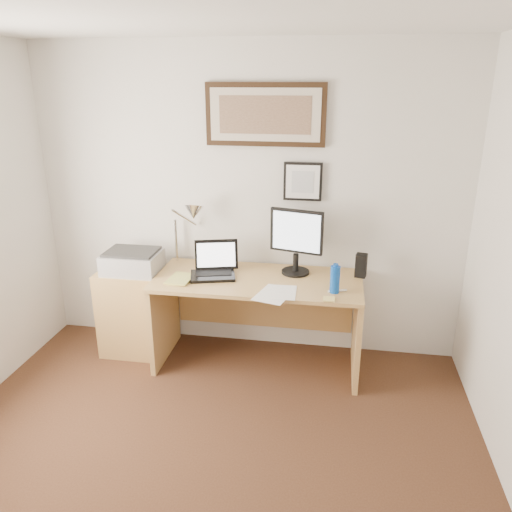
% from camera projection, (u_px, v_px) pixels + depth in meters
% --- Properties ---
extents(wall_back, '(3.50, 0.02, 2.50)m').
position_uv_depth(wall_back, '(247.00, 204.00, 4.05)').
color(wall_back, silver).
rests_on(wall_back, ground).
extents(side_cabinet, '(0.50, 0.40, 0.73)m').
position_uv_depth(side_cabinet, '(133.00, 311.00, 4.19)').
color(side_cabinet, '#AF8549').
rests_on(side_cabinet, floor).
extents(water_bottle, '(0.07, 0.07, 0.20)m').
position_uv_depth(water_bottle, '(335.00, 280.00, 3.57)').
color(water_bottle, '#0D47B0').
rests_on(water_bottle, desk).
extents(bottle_cap, '(0.04, 0.04, 0.02)m').
position_uv_depth(bottle_cap, '(336.00, 265.00, 3.54)').
color(bottle_cap, '#0D47B0').
rests_on(bottle_cap, water_bottle).
extents(speaker, '(0.10, 0.09, 0.19)m').
position_uv_depth(speaker, '(361.00, 265.00, 3.86)').
color(speaker, black).
rests_on(speaker, desk).
extents(paper_sheet_a, '(0.30, 0.37, 0.00)m').
position_uv_depth(paper_sheet_a, '(274.00, 294.00, 3.57)').
color(paper_sheet_a, white).
rests_on(paper_sheet_a, desk).
extents(paper_sheet_b, '(0.19, 0.27, 0.00)m').
position_uv_depth(paper_sheet_b, '(283.00, 292.00, 3.60)').
color(paper_sheet_b, white).
rests_on(paper_sheet_b, desk).
extents(sticky_pad, '(0.09, 0.09, 0.01)m').
position_uv_depth(sticky_pad, '(329.00, 299.00, 3.48)').
color(sticky_pad, '#EDD270').
rests_on(sticky_pad, desk).
extents(marker_pen, '(0.14, 0.06, 0.02)m').
position_uv_depth(marker_pen, '(337.00, 291.00, 3.61)').
color(marker_pen, white).
rests_on(marker_pen, desk).
extents(book, '(0.20, 0.25, 0.02)m').
position_uv_depth(book, '(170.00, 278.00, 3.84)').
color(book, '#C2C05B').
rests_on(book, desk).
extents(desk, '(1.60, 0.70, 0.75)m').
position_uv_depth(desk, '(259.00, 302.00, 4.01)').
color(desk, '#AF8549').
rests_on(desk, floor).
extents(laptop, '(0.39, 0.38, 0.26)m').
position_uv_depth(laptop, '(214.00, 268.00, 3.91)').
color(laptop, black).
rests_on(laptop, desk).
extents(lcd_monitor, '(0.42, 0.22, 0.52)m').
position_uv_depth(lcd_monitor, '(296.00, 239.00, 3.86)').
color(lcd_monitor, black).
rests_on(lcd_monitor, desk).
extents(printer, '(0.44, 0.34, 0.18)m').
position_uv_depth(printer, '(132.00, 261.00, 4.02)').
color(printer, '#A2A2A4').
rests_on(printer, side_cabinet).
extents(desk_lamp, '(0.29, 0.27, 0.53)m').
position_uv_depth(desk_lamp, '(192.00, 215.00, 3.96)').
color(desk_lamp, silver).
rests_on(desk_lamp, desk).
extents(picture_large, '(0.92, 0.04, 0.47)m').
position_uv_depth(picture_large, '(265.00, 115.00, 3.76)').
color(picture_large, black).
rests_on(picture_large, wall_back).
extents(picture_small, '(0.30, 0.03, 0.30)m').
position_uv_depth(picture_small, '(303.00, 182.00, 3.89)').
color(picture_small, black).
rests_on(picture_small, wall_back).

